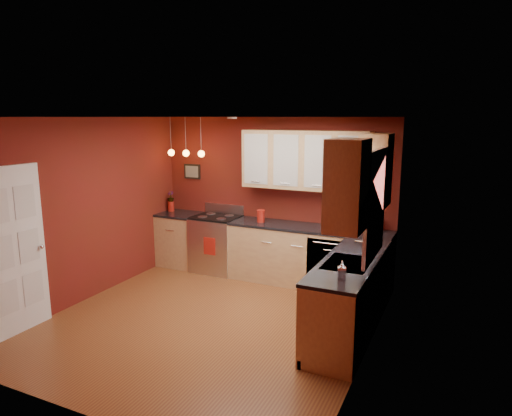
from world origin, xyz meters
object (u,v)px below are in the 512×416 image
at_px(soap_pump, 342,270).
at_px(gas_range, 216,243).
at_px(coffee_maker, 371,224).
at_px(red_canister, 261,216).
at_px(sink, 348,265).

bearing_deg(soap_pump, gas_range, 142.67).
xyz_separation_m(coffee_maker, soap_pump, (0.12, -2.16, -0.02)).
bearing_deg(red_canister, gas_range, 177.94).
xyz_separation_m(gas_range, sink, (2.62, -1.50, 0.43)).
bearing_deg(coffee_maker, sink, -103.64).
height_order(gas_range, red_canister, red_canister).
xyz_separation_m(red_canister, soap_pump, (1.84, -2.02, -0.00)).
distance_m(sink, red_canister, 2.31).
xyz_separation_m(sink, soap_pump, (0.07, -0.55, 0.12)).
xyz_separation_m(gas_range, soap_pump, (2.69, -2.05, 0.56)).
xyz_separation_m(gas_range, coffee_maker, (2.57, 0.11, 0.58)).
relative_size(gas_range, coffee_maker, 4.37).
bearing_deg(sink, soap_pump, -83.07).
height_order(red_canister, soap_pump, red_canister).
bearing_deg(coffee_maker, red_canister, 169.19).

